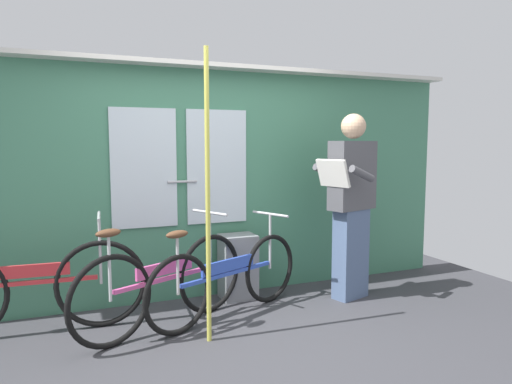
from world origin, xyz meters
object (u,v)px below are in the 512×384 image
Objects in this scene: bicycle_by_pole at (228,278)px; passenger_reading_newspaper at (351,202)px; bicycle_near_door at (31,287)px; bicycle_leaning_behind at (164,283)px; handrail_pole at (208,198)px; trash_bin_by_wall at (238,266)px.

passenger_reading_newspaper is (1.27, 0.03, 0.60)m from bicycle_by_pole.
bicycle_near_door is 0.98× the size of passenger_reading_newspaper.
bicycle_leaning_behind is 0.86× the size of passenger_reading_newspaper.
handrail_pole is (-1.56, -0.45, 0.16)m from passenger_reading_newspaper.
handrail_pole reaches higher than bicycle_leaning_behind.
passenger_reading_newspaper is at bearing -23.08° from bicycle_leaning_behind.
bicycle_near_door is 2.89m from passenger_reading_newspaper.
bicycle_near_door is at bearing -173.14° from trash_bin_by_wall.
passenger_reading_newspaper is at bearing 0.11° from bicycle_near_door.
bicycle_leaning_behind is 0.56m from bicycle_by_pole.
passenger_reading_newspaper is 0.81× the size of handrail_pole.
bicycle_near_door reaches higher than bicycle_leaning_behind.
passenger_reading_newspaper is at bearing 15.93° from handrail_pole.
handrail_pole is at bearing -148.90° from bicycle_by_pole.
trash_bin_by_wall is at bearing 10.80° from bicycle_near_door.
bicycle_near_door is at bearing 139.62° from bicycle_leaning_behind.
trash_bin_by_wall is at bearing 57.33° from handrail_pole.
bicycle_leaning_behind is at bearing -149.27° from trash_bin_by_wall.
handrail_pole is (1.26, -0.64, 0.72)m from bicycle_near_door.
bicycle_near_door reaches higher than trash_bin_by_wall.
handrail_pole is at bearing -122.67° from trash_bin_by_wall.
bicycle_near_door is 2.81× the size of trash_bin_by_wall.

